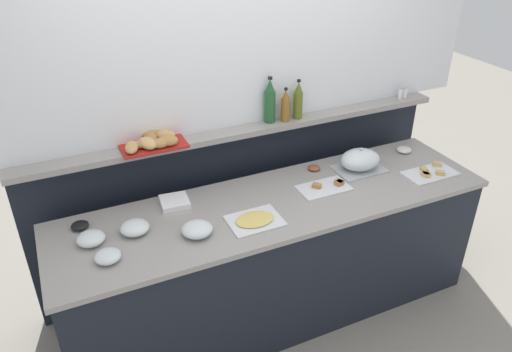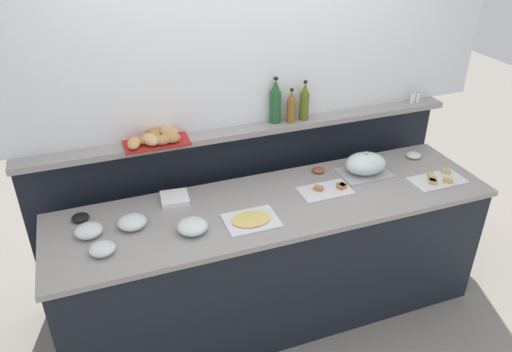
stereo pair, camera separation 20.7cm
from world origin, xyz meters
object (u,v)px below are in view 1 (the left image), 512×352
napkin_stack (175,202)px  vinegar_bottle_amber (285,106)px  glass_bowl_large (91,239)px  wine_bottle_green (270,102)px  glass_bowl_medium (135,228)px  salt_shaker (401,93)px  cold_cuts_platter (255,220)px  serving_cloche (360,160)px  pepper_shaker (405,92)px  sandwich_platter_side (430,173)px  olive_oil_bottle (298,101)px  glass_bowl_small (197,230)px  sandwich_platter_front (325,187)px  bread_basket (153,140)px  condiment_bowl_dark (80,226)px  condiment_bowl_cream (314,168)px  condiment_bowl_red (404,150)px  glass_bowl_extra (108,257)px

napkin_stack → vinegar_bottle_amber: vinegar_bottle_amber is taller
glass_bowl_large → wine_bottle_green: wine_bottle_green is taller
wine_bottle_green → glass_bowl_medium: bearing=-157.3°
vinegar_bottle_amber → salt_shaker: size_ratio=2.71×
cold_cuts_platter → serving_cloche: size_ratio=0.92×
glass_bowl_large → pepper_shaker: pepper_shaker is taller
cold_cuts_platter → salt_shaker: salt_shaker is taller
salt_shaker → pepper_shaker: (0.04, 0.00, 0.00)m
sandwich_platter_side → olive_oil_bottle: bearing=140.2°
salt_shaker → wine_bottle_green: bearing=178.8°
serving_cloche → glass_bowl_small: serving_cloche is taller
vinegar_bottle_amber → olive_oil_bottle: 0.10m
pepper_shaker → napkin_stack: bearing=-173.1°
sandwich_platter_front → napkin_stack: bearing=166.4°
sandwich_platter_front → glass_bowl_large: size_ratio=2.17×
glass_bowl_large → bread_basket: (0.48, 0.41, 0.32)m
pepper_shaker → bread_basket: 1.95m
glass_bowl_medium → napkin_stack: size_ratio=0.97×
condiment_bowl_dark → condiment_bowl_cream: bearing=1.2°
condiment_bowl_red → sandwich_platter_front: bearing=-166.0°
serving_cloche → bread_basket: bread_basket is taller
sandwich_platter_side → condiment_bowl_red: (0.05, 0.34, 0.01)m
sandwich_platter_front → bread_basket: bread_basket is taller
sandwich_platter_side → glass_bowl_large: (-2.22, 0.18, 0.02)m
cold_cuts_platter → vinegar_bottle_amber: 0.88m
vinegar_bottle_amber → pepper_shaker: vinegar_bottle_amber is taller
wine_bottle_green → vinegar_bottle_amber: bearing=-16.5°
condiment_bowl_dark → pepper_shaker: size_ratio=1.16×
condiment_bowl_dark → napkin_stack: condiment_bowl_dark is taller
condiment_bowl_red → condiment_bowl_cream: bearing=176.5°
sandwich_platter_side → napkin_stack: size_ratio=2.15×
condiment_bowl_cream → olive_oil_bottle: (-0.03, 0.21, 0.42)m
sandwich_platter_side → olive_oil_bottle: 1.03m
glass_bowl_medium → glass_bowl_extra: size_ratio=1.19×
napkin_stack → pepper_shaker: 1.95m
olive_oil_bottle → serving_cloche: bearing=-47.9°
cold_cuts_platter → napkin_stack: (-0.37, 0.38, 0.01)m
serving_cloche → glass_bowl_extra: size_ratio=2.45×
serving_cloche → vinegar_bottle_amber: bearing=140.8°
cold_cuts_platter → condiment_bowl_cream: 0.74m
sandwich_platter_front → condiment_bowl_cream: (0.06, 0.25, 0.01)m
glass_bowl_small → napkin_stack: bearing=94.3°
vinegar_bottle_amber → glass_bowl_large: bearing=-163.7°
olive_oil_bottle → salt_shaker: 0.89m
cold_cuts_platter → glass_bowl_small: glass_bowl_small is taller
glass_bowl_extra → condiment_bowl_cream: bearing=15.0°
glass_bowl_small → pepper_shaker: bearing=17.3°
sandwich_platter_side → glass_bowl_small: bearing=179.5°
sandwich_platter_front → wine_bottle_green: wine_bottle_green is taller
sandwich_platter_front → condiment_bowl_cream: 0.25m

